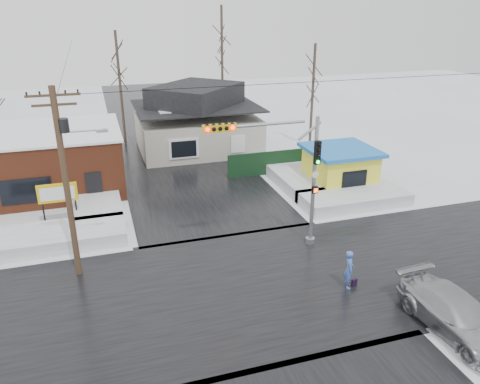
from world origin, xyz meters
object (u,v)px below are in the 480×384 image
object	(u,v)px
traffic_signal	(287,167)
kiosk	(340,168)
car	(456,314)
pedestrian	(349,270)
utility_pole	(66,174)
marquee_sign	(58,194)

from	to	relation	value
traffic_signal	kiosk	xyz separation A→B (m)	(7.07, 7.03, -3.08)
car	kiosk	bearing A→B (deg)	74.86
pedestrian	car	xyz separation A→B (m)	(2.48, -3.99, -0.16)
pedestrian	traffic_signal	bearing A→B (deg)	39.39
traffic_signal	pedestrian	distance (m)	5.84
traffic_signal	utility_pole	size ratio (longest dim) A/B	0.78
traffic_signal	utility_pole	bearing A→B (deg)	177.05
car	marquee_sign	bearing A→B (deg)	132.36
utility_pole	pedestrian	xyz separation A→B (m)	(11.74, -4.92, -4.18)
kiosk	traffic_signal	bearing A→B (deg)	-135.16
marquee_sign	traffic_signal	bearing A→B (deg)	-29.72
marquee_sign	car	xyz separation A→B (m)	(15.29, -14.91, -1.15)
marquee_sign	kiosk	size ratio (longest dim) A/B	0.55
utility_pole	car	xyz separation A→B (m)	(14.22, -8.91, -4.34)
kiosk	pedestrian	size ratio (longest dim) A/B	2.48
traffic_signal	pedestrian	size ratio (longest dim) A/B	3.77
traffic_signal	marquee_sign	world-z (taller)	traffic_signal
utility_pole	car	size ratio (longest dim) A/B	1.69
utility_pole	kiosk	xyz separation A→B (m)	(17.43, 6.49, -3.65)
utility_pole	marquee_sign	world-z (taller)	utility_pole
kiosk	car	xyz separation A→B (m)	(-3.21, -15.41, -0.69)
marquee_sign	car	world-z (taller)	marquee_sign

